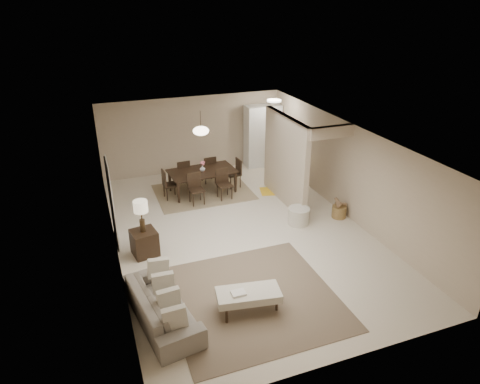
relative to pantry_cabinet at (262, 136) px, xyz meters
name	(u,v)px	position (x,y,z in m)	size (l,w,h in m)	color
floor	(240,232)	(-2.35, -4.15, -1.05)	(9.00, 9.00, 0.00)	beige
ceiling	(240,136)	(-2.35, -4.15, 1.45)	(9.00, 9.00, 0.00)	white
back_wall	(193,134)	(-2.35, 0.35, 0.20)	(6.00, 6.00, 0.00)	tan
left_wall	(111,206)	(-5.35, -4.15, 0.20)	(9.00, 9.00, 0.00)	tan
right_wall	(347,170)	(0.65, -4.15, 0.20)	(9.00, 9.00, 0.00)	tan
partition	(285,160)	(-0.55, -2.90, 0.20)	(0.15, 2.50, 2.50)	tan
doorway	(112,204)	(-5.32, -3.55, -0.03)	(0.04, 0.90, 2.04)	black
pantry_cabinet	(262,136)	(0.00, 0.00, 0.00)	(1.20, 0.55, 2.10)	white
flush_light	(274,101)	(-0.05, -0.95, 1.41)	(0.44, 0.44, 0.05)	white
living_rug	(252,298)	(-3.03, -6.66, -1.04)	(3.20, 3.20, 0.01)	brown
sofa	(162,306)	(-4.80, -6.66, -0.73)	(0.84, 2.16, 0.63)	gray
ottoman_bench	(248,295)	(-3.23, -6.96, -0.71)	(1.26, 0.73, 0.43)	beige
side_table	(144,243)	(-4.75, -4.35, -0.75)	(0.54, 0.54, 0.60)	black
table_lamp	(141,209)	(-4.75, -4.35, 0.11)	(0.32, 0.32, 0.76)	#402F1B
round_pouf	(299,216)	(-0.78, -4.27, -0.83)	(0.56, 0.56, 0.44)	beige
wicker_basket	(339,212)	(0.40, -4.33, -0.89)	(0.38, 0.38, 0.32)	brown
dining_rug	(203,192)	(-2.57, -1.53, -1.04)	(2.80, 2.10, 0.01)	#897655
dining_table	(203,182)	(-2.57, -1.53, -0.71)	(1.96, 1.09, 0.69)	black
dining_chairs	(203,179)	(-2.57, -1.53, -0.61)	(2.41, 1.81, 0.89)	black
vase	(202,168)	(-2.57, -1.53, -0.28)	(0.16, 0.16, 0.17)	silver
yellow_mat	(277,191)	(-0.45, -2.23, -1.04)	(1.00, 0.61, 0.01)	yellow
pendant_light	(201,131)	(-2.57, -1.53, 0.87)	(0.46, 0.46, 0.71)	#402F1B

